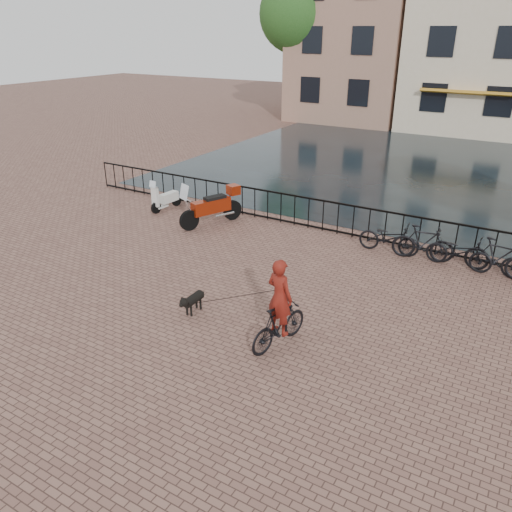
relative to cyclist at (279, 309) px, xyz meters
The scene contains 14 objects.
ground 2.32m from the cyclist, 126.38° to the right, with size 100.00×100.00×0.00m, color brown.
canal_water 15.64m from the cyclist, 94.71° to the left, with size 20.00×20.00×0.00m, color black.
railing 6.40m from the cyclist, 101.57° to the left, with size 20.00×0.05×1.02m.
canal_house_left 30.11m from the cyclist, 107.26° to the left, with size 7.50×9.00×12.80m.
canal_house_mid 28.72m from the cyclist, 91.58° to the left, with size 8.00×9.50×11.80m.
tree_far_left 28.70m from the cyclist, 115.93° to the left, with size 5.04×5.04×9.27m.
cyclist is the anchor object (origin of this frame).
dog 2.35m from the cyclist, behind, with size 0.25×0.78×0.53m.
motorcycle 7.11m from the cyclist, 136.20° to the left, with size 1.33×2.19×1.55m.
scooter 9.12m from the cyclist, 144.09° to the left, with size 0.49×1.32×1.20m.
parked_bike_0 5.70m from the cyclist, 84.77° to the left, with size 0.60×1.72×0.90m, color black.
parked_bike_1 5.86m from the cyclist, 75.46° to the left, with size 0.47×1.66×1.00m, color black.
parked_bike_2 6.17m from the cyclist, 66.86° to the left, with size 0.60×1.72×0.90m, color black.
parked_bike_3 6.60m from the cyclist, 59.24° to the left, with size 0.47×1.66×1.00m, color black.
Camera 1 is at (5.20, -5.81, 5.89)m, focal length 35.00 mm.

